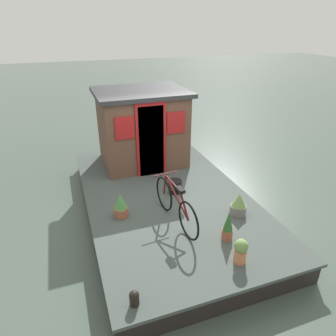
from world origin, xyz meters
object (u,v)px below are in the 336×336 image
at_px(potted_plant_fern, 241,250).
at_px(potted_plant_lavender, 239,205).
at_px(potted_plant_geranium, 121,206).
at_px(charcoal_grill, 175,184).
at_px(bicycle, 175,204).
at_px(potted_plant_thyme, 228,226).
at_px(houseboat_cabin, 142,127).
at_px(mooring_bollard, 134,298).

distance_m(potted_plant_fern, potted_plant_lavender, 1.32).
relative_size(potted_plant_fern, potted_plant_geranium, 0.86).
distance_m(potted_plant_lavender, charcoal_grill, 1.46).
xyz_separation_m(bicycle, potted_plant_lavender, (-0.17, -1.24, -0.17)).
xyz_separation_m(potted_plant_thyme, potted_plant_lavender, (0.59, -0.57, -0.05)).
relative_size(potted_plant_fern, charcoal_grill, 1.39).
height_order(potted_plant_lavender, charcoal_grill, potted_plant_lavender).
xyz_separation_m(potted_plant_fern, potted_plant_geranium, (1.84, 1.49, 0.01)).
xyz_separation_m(houseboat_cabin, mooring_bollard, (-4.37, 1.33, -0.84)).
distance_m(bicycle, potted_plant_thyme, 1.02).
height_order(bicycle, potted_plant_thyme, bicycle).
height_order(potted_plant_fern, potted_plant_lavender, potted_plant_lavender).
distance_m(bicycle, potted_plant_geranium, 1.07).
bearing_deg(potted_plant_geranium, potted_plant_lavender, -108.08).
bearing_deg(charcoal_grill, mooring_bollard, 148.88).
relative_size(bicycle, potted_plant_geranium, 3.41).
distance_m(potted_plant_thyme, charcoal_grill, 1.79).
bearing_deg(houseboat_cabin, charcoal_grill, -173.56).
height_order(bicycle, potted_plant_fern, bicycle).
xyz_separation_m(potted_plant_thyme, charcoal_grill, (1.76, 0.29, -0.05)).
height_order(potted_plant_thyme, potted_plant_lavender, potted_plant_thyme).
bearing_deg(mooring_bollard, potted_plant_thyme, -66.96).
xyz_separation_m(potted_plant_geranium, charcoal_grill, (0.47, -1.28, -0.03)).
relative_size(bicycle, mooring_bollard, 7.26).
distance_m(potted_plant_geranium, potted_plant_thyme, 2.04).
distance_m(potted_plant_fern, potted_plant_geranium, 2.37).
xyz_separation_m(potted_plant_fern, mooring_bollard, (-0.22, 1.74, -0.10)).
height_order(potted_plant_fern, potted_plant_geranium, potted_plant_geranium).
height_order(potted_plant_fern, mooring_bollard, potted_plant_fern).
bearing_deg(houseboat_cabin, potted_plant_lavender, -160.41).
xyz_separation_m(potted_plant_geranium, potted_plant_thyme, (-1.29, -1.58, 0.03)).
distance_m(potted_plant_lavender, mooring_bollard, 2.76).
bearing_deg(potted_plant_geranium, houseboat_cabin, -25.00).
xyz_separation_m(bicycle, potted_plant_fern, (-1.31, -0.57, -0.16)).
xyz_separation_m(bicycle, potted_plant_thyme, (-0.76, -0.66, -0.12)).
bearing_deg(houseboat_cabin, mooring_bollard, 163.14).
bearing_deg(potted_plant_lavender, charcoal_grill, 36.33).
height_order(houseboat_cabin, charcoal_grill, houseboat_cabin).
relative_size(bicycle, potted_plant_fern, 3.98).
bearing_deg(bicycle, potted_plant_thyme, -138.81).
relative_size(potted_plant_thyme, charcoal_grill, 1.82).
xyz_separation_m(bicycle, mooring_bollard, (-1.54, 1.16, -0.26)).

